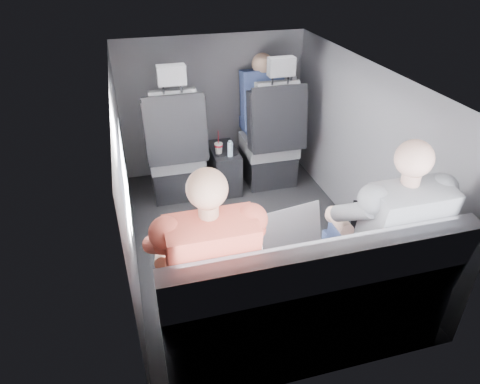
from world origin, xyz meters
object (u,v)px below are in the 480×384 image
object	(u,v)px
soda_cup	(219,148)
laptop_black	(370,222)
passenger_rear_left	(207,267)
passenger_rear_right	(384,234)
water_bottle	(230,149)
rear_bench	(303,306)
center_console	(224,168)
passenger_front_right	(261,102)
laptop_silver	(284,230)
front_seat_right	(271,145)
laptop_white	(203,246)
front_seat_left	(176,157)

from	to	relation	value
soda_cup	laptop_black	bearing A→B (deg)	-70.34
passenger_rear_left	passenger_rear_right	distance (m)	1.03
water_bottle	passenger_rear_right	world-z (taller)	passenger_rear_right
rear_bench	water_bottle	xyz separation A→B (m)	(0.03, 1.79, 0.16)
water_bottle	passenger_rear_right	size ratio (longest dim) A/B	0.12
soda_cup	laptop_black	xyz separation A→B (m)	(0.57, -1.61, 0.17)
center_console	passenger_front_right	size ratio (longest dim) A/B	0.62
center_console	soda_cup	world-z (taller)	soda_cup
rear_bench	passenger_rear_right	xyz separation A→B (m)	(0.51, 0.09, 0.34)
rear_bench	soda_cup	bearing A→B (deg)	92.03
laptop_silver	passenger_front_right	bearing A→B (deg)	76.36
water_bottle	laptop_black	world-z (taller)	laptop_black
center_console	laptop_silver	size ratio (longest dim) A/B	1.19
water_bottle	rear_bench	bearing A→B (deg)	-90.82
front_seat_right	laptop_white	size ratio (longest dim) A/B	3.04
laptop_black	passenger_rear_right	size ratio (longest dim) A/B	0.31
front_seat_right	water_bottle	distance (m)	0.44
front_seat_left	water_bottle	xyz separation A→B (m)	(0.48, -0.11, 0.07)
front_seat_left	rear_bench	distance (m)	1.96
front_seat_right	laptop_black	distance (m)	1.67
soda_cup	laptop_silver	xyz separation A→B (m)	(0.04, -1.56, 0.18)
laptop_black	front_seat_left	bearing A→B (deg)	120.13
soda_cup	center_console	bearing A→B (deg)	51.90
rear_bench	water_bottle	size ratio (longest dim) A/B	10.72
rear_bench	passenger_rear_right	bearing A→B (deg)	10.55
laptop_black	laptop_silver	bearing A→B (deg)	174.86
rear_bench	laptop_white	xyz separation A→B (m)	(-0.51, 0.28, 0.33)
soda_cup	front_seat_left	bearing A→B (deg)	173.44
passenger_rear_left	center_console	bearing A→B (deg)	74.14
rear_bench	laptop_silver	xyz separation A→B (m)	(-0.02, 0.30, 0.33)
front_seat_left	water_bottle	bearing A→B (deg)	-13.26
rear_bench	front_seat_left	bearing A→B (deg)	103.31
front_seat_left	laptop_white	xyz separation A→B (m)	(-0.06, -1.62, 0.24)
laptop_black	passenger_rear_left	world-z (taller)	passenger_rear_left
laptop_white	rear_bench	bearing A→B (deg)	-29.05
soda_cup	passenger_rear_right	distance (m)	1.86
front_seat_left	soda_cup	distance (m)	0.39
front_seat_left	passenger_front_right	bearing A→B (deg)	16.35
soda_cup	water_bottle	distance (m)	0.11
laptop_black	rear_bench	bearing A→B (deg)	-153.77
laptop_white	center_console	bearing A→B (deg)	72.95
soda_cup	laptop_silver	distance (m)	1.57
front_seat_left	soda_cup	size ratio (longest dim) A/B	5.53
front_seat_right	passenger_rear_right	distance (m)	1.83
front_seat_left	water_bottle	distance (m)	0.49
laptop_silver	laptop_black	world-z (taller)	laptop_silver
rear_bench	passenger_front_right	distance (m)	2.25
passenger_rear_left	passenger_front_right	distance (m)	2.28
soda_cup	water_bottle	world-z (taller)	soda_cup
water_bottle	laptop_silver	bearing A→B (deg)	-91.84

